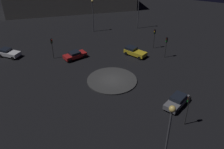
% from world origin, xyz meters
% --- Properties ---
extents(ground_plane, '(114.55, 114.55, 0.00)m').
position_xyz_m(ground_plane, '(0.00, 0.00, 0.00)').
color(ground_plane, black).
extents(roundabout_island, '(8.05, 8.05, 0.19)m').
position_xyz_m(roundabout_island, '(0.00, 0.00, 0.09)').
color(roundabout_island, '#383838').
rests_on(roundabout_island, ground_plane).
extents(car_white, '(4.07, 2.30, 1.50)m').
position_xyz_m(car_white, '(-21.37, -0.32, 0.78)').
color(car_white, white).
rests_on(car_white, ground_plane).
extents(car_yellow, '(4.59, 2.92, 1.53)m').
position_xyz_m(car_yellow, '(0.18, 10.00, 0.79)').
color(car_yellow, gold).
rests_on(car_yellow, ground_plane).
extents(car_grey, '(2.96, 4.70, 1.47)m').
position_xyz_m(car_grey, '(10.76, -2.08, 0.76)').
color(car_grey, slate).
rests_on(car_grey, ground_plane).
extents(car_red, '(3.65, 4.57, 1.44)m').
position_xyz_m(car_red, '(-9.50, 4.12, 0.76)').
color(car_red, red).
rests_on(car_red, ground_plane).
extents(traffic_light_north, '(0.33, 0.38, 4.03)m').
position_xyz_m(traffic_light_north, '(2.57, 14.68, 2.87)').
color(traffic_light_north, '#2D2D2D').
rests_on(traffic_light_north, ground_plane).
extents(traffic_light_southeast, '(0.39, 0.36, 4.27)m').
position_xyz_m(traffic_light_southeast, '(12.47, -5.47, 3.03)').
color(traffic_light_southeast, '#2D2D2D').
rests_on(traffic_light_southeast, ground_plane).
extents(traffic_light_west, '(0.38, 0.34, 3.98)m').
position_xyz_m(traffic_light_west, '(-13.20, 2.54, 2.84)').
color(traffic_light_west, '#2D2D2D').
rests_on(traffic_light_west, ground_plane).
extents(traffic_light_northeast, '(0.37, 0.40, 4.06)m').
position_xyz_m(traffic_light_northeast, '(5.69, 11.57, 2.89)').
color(traffic_light_northeast, '#2D2D2D').
rests_on(traffic_light_northeast, ground_plane).
extents(streetlamp_northwest, '(0.51, 0.51, 7.43)m').
position_xyz_m(streetlamp_northwest, '(-12.91, 17.80, 4.86)').
color(streetlamp_northwest, '#4C4C51').
rests_on(streetlamp_northwest, ground_plane).
extents(streetlamp_north, '(0.52, 0.52, 8.94)m').
position_xyz_m(streetlamp_north, '(-4.18, 24.14, 5.74)').
color(streetlamp_north, '#4C4C51').
rests_on(streetlamp_north, ground_plane).
extents(streetlamp_southeast, '(0.57, 0.57, 9.13)m').
position_xyz_m(streetlamp_southeast, '(11.80, -14.33, 6.15)').
color(streetlamp_southeast, '#4C4C51').
rests_on(streetlamp_southeast, ground_plane).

